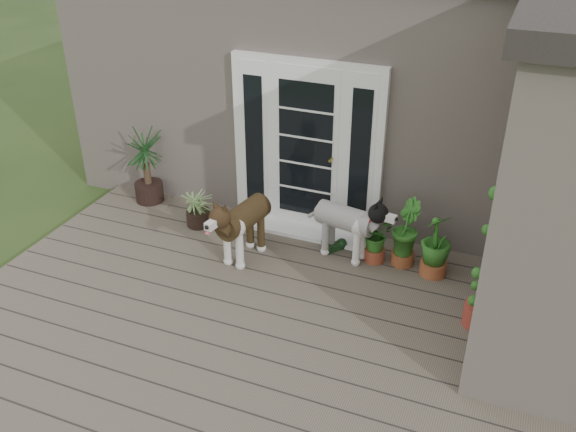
% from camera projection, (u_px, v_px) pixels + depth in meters
% --- Properties ---
extents(deck, '(6.20, 4.60, 0.12)m').
position_uv_depth(deck, '(247.00, 334.00, 6.32)').
color(deck, '#6B5B4C').
rests_on(deck, ground).
extents(house_main, '(7.40, 4.00, 3.10)m').
position_uv_depth(house_main, '(370.00, 74.00, 9.01)').
color(house_main, '#665E54').
rests_on(house_main, ground).
extents(door_unit, '(1.90, 0.14, 2.15)m').
position_uv_depth(door_unit, '(307.00, 147.00, 7.60)').
color(door_unit, white).
rests_on(door_unit, deck).
extents(door_step, '(1.60, 0.40, 0.05)m').
position_uv_depth(door_step, '(300.00, 229.00, 7.96)').
color(door_step, white).
rests_on(door_step, deck).
extents(brindle_dog, '(0.57, 1.02, 0.80)m').
position_uv_depth(brindle_dog, '(244.00, 228.00, 7.25)').
color(brindle_dog, '#3F2E17').
rests_on(brindle_dog, deck).
extents(white_dog, '(0.96, 0.55, 0.75)m').
position_uv_depth(white_dog, '(345.00, 229.00, 7.28)').
color(white_dog, beige).
rests_on(white_dog, deck).
extents(spider_plant, '(0.58, 0.58, 0.55)m').
position_uv_depth(spider_plant, '(198.00, 206.00, 7.97)').
color(spider_plant, '#94B36E').
rests_on(spider_plant, deck).
extents(yucca, '(0.92, 0.92, 1.05)m').
position_uv_depth(yucca, '(146.00, 166.00, 8.43)').
color(yucca, black).
rests_on(yucca, deck).
extents(herb_a, '(0.52, 0.52, 0.48)m').
position_uv_depth(herb_a, '(376.00, 243.00, 7.27)').
color(herb_a, '#255D1A').
rests_on(herb_a, deck).
extents(herb_b, '(0.47, 0.47, 0.60)m').
position_uv_depth(herb_b, '(404.00, 241.00, 7.18)').
color(herb_b, '#154C17').
rests_on(herb_b, deck).
extents(herb_c, '(0.57, 0.57, 0.63)m').
position_uv_depth(herb_c, '(435.00, 250.00, 6.99)').
color(herb_c, '#164D1B').
rests_on(herb_c, deck).
extents(sapling, '(0.65, 0.65, 1.71)m').
position_uv_depth(sapling, '(491.00, 253.00, 5.94)').
color(sapling, '#1C5819').
rests_on(sapling, deck).
extents(clog_left, '(0.23, 0.32, 0.09)m').
position_uv_depth(clog_left, '(326.00, 246.00, 7.57)').
color(clog_left, black).
rests_on(clog_left, deck).
extents(clog_right, '(0.33, 0.35, 0.10)m').
position_uv_depth(clog_right, '(335.00, 246.00, 7.57)').
color(clog_right, '#143315').
rests_on(clog_right, deck).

